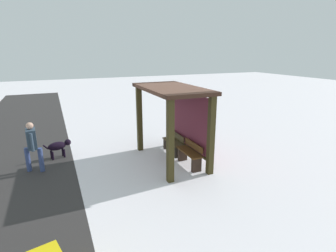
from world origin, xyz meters
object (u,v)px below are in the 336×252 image
at_px(bus_shelter, 177,108).
at_px(bench_center_inside, 190,155).
at_px(person_walking, 32,143).
at_px(dog, 59,146).
at_px(bench_left_inside, 174,144).

relative_size(bus_shelter, bench_center_inside, 2.69).
bearing_deg(bench_center_inside, person_walking, -108.55).
bearing_deg(bus_shelter, bench_center_inside, 15.46).
relative_size(bus_shelter, person_walking, 1.99).
xyz_separation_m(bus_shelter, dog, (-1.78, -3.66, -1.39)).
height_order(bus_shelter, bench_center_inside, bus_shelter).
distance_m(bus_shelter, person_walking, 4.56).
bearing_deg(dog, bench_left_inside, 73.30).
bearing_deg(bus_shelter, person_walking, -101.63).
bearing_deg(dog, person_walking, -39.57).
relative_size(bench_center_inside, dog, 1.27).
xyz_separation_m(bus_shelter, bench_center_inside, (0.63, 0.17, -1.44)).
bearing_deg(dog, bus_shelter, 64.09).
bearing_deg(person_walking, bench_left_inside, 86.54).
bearing_deg(person_walking, dog, 140.43).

